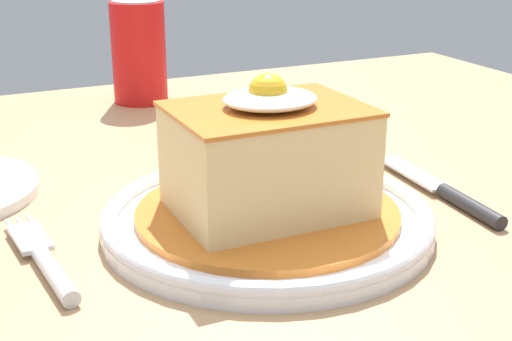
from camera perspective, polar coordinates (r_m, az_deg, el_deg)
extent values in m
cube|color=#A87F56|center=(0.64, -7.04, -3.36)|extent=(1.21, 0.82, 0.04)
cylinder|color=#A87F56|center=(1.29, 11.50, -9.28)|extent=(0.07, 0.07, 0.70)
cylinder|color=white|center=(0.55, 0.89, -4.05)|extent=(0.25, 0.25, 0.01)
torus|color=white|center=(0.55, 0.89, -3.34)|extent=(0.25, 0.25, 0.01)
cylinder|color=#C66B23|center=(0.55, 0.89, -3.29)|extent=(0.20, 0.20, 0.01)
cube|color=#E5C684|center=(0.54, 0.91, 0.74)|extent=(0.13, 0.10, 0.08)
cube|color=#C66B23|center=(0.52, 0.94, 4.81)|extent=(0.14, 0.10, 0.00)
ellipsoid|color=white|center=(0.52, 1.11, 5.60)|extent=(0.07, 0.06, 0.01)
sphere|color=yellow|center=(0.52, 0.94, 6.03)|extent=(0.03, 0.03, 0.03)
cylinder|color=silver|center=(0.49, -15.38, -7.82)|extent=(0.02, 0.08, 0.01)
cube|color=silver|center=(0.55, -17.18, -5.01)|extent=(0.03, 0.05, 0.00)
cylinder|color=silver|center=(0.57, -17.00, -3.93)|extent=(0.01, 0.03, 0.00)
cylinder|color=silver|center=(0.57, -17.77, -4.07)|extent=(0.01, 0.03, 0.00)
cylinder|color=silver|center=(0.57, -18.55, -4.22)|extent=(0.01, 0.03, 0.00)
cylinder|color=#262628|center=(0.60, 16.33, -2.65)|extent=(0.02, 0.08, 0.01)
cube|color=silver|center=(0.67, 12.08, -0.16)|extent=(0.03, 0.09, 0.00)
cylinder|color=red|center=(0.91, -9.09, 9.05)|extent=(0.07, 0.07, 0.12)
cylinder|color=silver|center=(0.91, -9.31, 12.90)|extent=(0.06, 0.06, 0.00)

